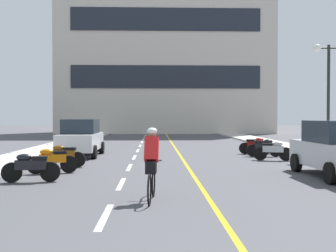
{
  "coord_description": "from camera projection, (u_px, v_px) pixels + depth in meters",
  "views": [
    {
      "loc": [
        -1.03,
        -2.19,
        1.94
      ],
      "look_at": [
        -0.41,
        17.3,
        1.52
      ],
      "focal_mm": 45.03,
      "sensor_mm": 36.0,
      "label": 1
    }
  ],
  "objects": [
    {
      "name": "lane_dash_10",
      "position": [
        145.0,
        135.0,
        44.16
      ],
      "size": [
        0.14,
        2.2,
        0.01
      ],
      "primitive_type": "cube",
      "color": "silver",
      "rests_on": "ground"
    },
    {
      "name": "parked_car_mid",
      "position": [
        81.0,
        138.0,
        20.73
      ],
      "size": [
        1.92,
        4.2,
        1.82
      ],
      "color": "black",
      "rests_on": "ground"
    },
    {
      "name": "cyclist_rider",
      "position": [
        152.0,
        162.0,
        9.73
      ],
      "size": [
        0.42,
        1.77,
        1.71
      ],
      "color": "black",
      "rests_on": "ground"
    },
    {
      "name": "lane_dash_11",
      "position": [
        146.0,
        134.0,
        48.16
      ],
      "size": [
        0.14,
        2.2,
        0.01
      ],
      "primitive_type": "cube",
      "color": "silver",
      "rests_on": "ground"
    },
    {
      "name": "motorcycle_8",
      "position": [
        256.0,
        145.0,
        21.91
      ],
      "size": [
        1.7,
        0.6,
        0.92
      ],
      "color": "black",
      "rests_on": "ground"
    },
    {
      "name": "curb_left",
      "position": [
        55.0,
        147.0,
        26.01
      ],
      "size": [
        2.4,
        72.0,
        0.12
      ],
      "primitive_type": "cube",
      "color": "#B7B2A8",
      "rests_on": "ground"
    },
    {
      "name": "centre_line_yellow",
      "position": [
        175.0,
        148.0,
        26.25
      ],
      "size": [
        0.12,
        66.0,
        0.01
      ],
      "primitive_type": "cube",
      "color": "gold",
      "rests_on": "ground"
    },
    {
      "name": "ground_plane",
      "position": [
        173.0,
        152.0,
        23.24
      ],
      "size": [
        140.0,
        140.0,
        0.0
      ],
      "primitive_type": "plane",
      "color": "#47474C"
    },
    {
      "name": "motorcycle_3",
      "position": [
        31.0,
        166.0,
        12.47
      ],
      "size": [
        1.7,
        0.6,
        0.92
      ],
      "color": "black",
      "rests_on": "ground"
    },
    {
      "name": "motorcycle_5",
      "position": [
        63.0,
        155.0,
        16.17
      ],
      "size": [
        1.7,
        0.6,
        0.92
      ],
      "color": "black",
      "rests_on": "ground"
    },
    {
      "name": "lane_dash_5",
      "position": [
        138.0,
        151.0,
        24.18
      ],
      "size": [
        0.14,
        2.2,
        0.01
      ],
      "primitive_type": "cube",
      "color": "silver",
      "rests_on": "ground"
    },
    {
      "name": "lane_dash_8",
      "position": [
        143.0,
        139.0,
        36.17
      ],
      "size": [
        0.14,
        2.2,
        0.01
      ],
      "primitive_type": "cube",
      "color": "silver",
      "rests_on": "ground"
    },
    {
      "name": "lane_dash_9",
      "position": [
        144.0,
        137.0,
        40.17
      ],
      "size": [
        0.14,
        2.2,
        0.01
      ],
      "primitive_type": "cube",
      "color": "silver",
      "rests_on": "ground"
    },
    {
      "name": "office_building",
      "position": [
        165.0,
        45.0,
        50.94
      ],
      "size": [
        25.23,
        8.01,
        21.38
      ],
      "color": "beige",
      "rests_on": "ground"
    },
    {
      "name": "street_lamp_mid",
      "position": [
        329.0,
        74.0,
        20.03
      ],
      "size": [
        1.46,
        0.36,
        5.28
      ],
      "color": "black",
      "rests_on": "curb_right"
    },
    {
      "name": "lane_dash_2",
      "position": [
        121.0,
        184.0,
        12.19
      ],
      "size": [
        0.14,
        2.2,
        0.01
      ],
      "primitive_type": "cube",
      "color": "silver",
      "rests_on": "ground"
    },
    {
      "name": "lane_dash_1",
      "position": [
        105.0,
        216.0,
        8.19
      ],
      "size": [
        0.14,
        2.2,
        0.01
      ],
      "primitive_type": "cube",
      "color": "silver",
      "rests_on": "ground"
    },
    {
      "name": "lane_dash_7",
      "position": [
        142.0,
        142.0,
        32.17
      ],
      "size": [
        0.14,
        2.2,
        0.01
      ],
      "primitive_type": "cube",
      "color": "silver",
      "rests_on": "ground"
    },
    {
      "name": "motorcycle_7",
      "position": [
        264.0,
        147.0,
        20.48
      ],
      "size": [
        1.7,
        0.6,
        0.92
      ],
      "color": "black",
      "rests_on": "ground"
    },
    {
      "name": "motorcycle_9",
      "position": [
        89.0,
        143.0,
        23.43
      ],
      "size": [
        1.7,
        0.6,
        0.92
      ],
      "color": "black",
      "rests_on": "ground"
    },
    {
      "name": "lane_dash_4",
      "position": [
        134.0,
        157.0,
        20.18
      ],
      "size": [
        0.14,
        2.2,
        0.01
      ],
      "primitive_type": "cube",
      "color": "silver",
      "rests_on": "ground"
    },
    {
      "name": "curb_right",
      "position": [
        285.0,
        147.0,
        26.47
      ],
      "size": [
        2.4,
        72.0,
        0.12
      ],
      "primitive_type": "cube",
      "color": "#B7B2A8",
      "rests_on": "ground"
    },
    {
      "name": "lane_dash_6",
      "position": [
        140.0,
        146.0,
        28.18
      ],
      "size": [
        0.14,
        2.2,
        0.01
      ],
      "primitive_type": "cube",
      "color": "silver",
      "rests_on": "ground"
    },
    {
      "name": "motorcycle_4",
      "position": [
        52.0,
        160.0,
        14.4
      ],
      "size": [
        1.68,
        0.67,
        0.92
      ],
      "color": "black",
      "rests_on": "ground"
    },
    {
      "name": "motorcycle_6",
      "position": [
        273.0,
        150.0,
        18.64
      ],
      "size": [
        1.67,
        0.69,
        0.92
      ],
      "color": "black",
      "rests_on": "ground"
    },
    {
      "name": "lane_dash_3",
      "position": [
        129.0,
        167.0,
        16.19
      ],
      "size": [
        0.14,
        2.2,
        0.01
      ],
      "primitive_type": "cube",
      "color": "silver",
      "rests_on": "ground"
    }
  ]
}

